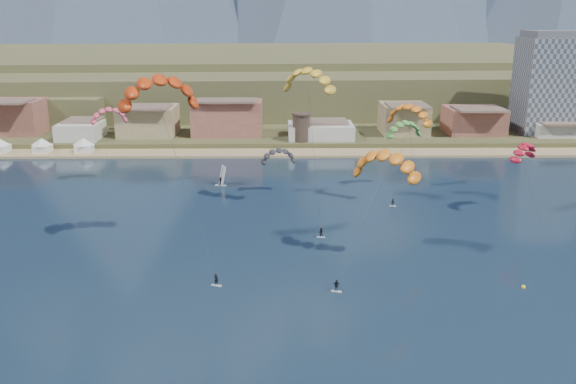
{
  "coord_description": "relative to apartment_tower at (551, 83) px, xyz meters",
  "views": [
    {
      "loc": [
        -1.17,
        -68.63,
        39.41
      ],
      "look_at": [
        0.0,
        32.0,
        10.0
      ],
      "focal_mm": 38.42,
      "sensor_mm": 36.0,
      "label": 1
    }
  ],
  "objects": [
    {
      "name": "beach_tents",
      "position": [
        -161.25,
        -22.0,
        -14.11
      ],
      "size": [
        43.4,
        6.4,
        5.0
      ],
      "color": "white",
      "rests_on": "ground"
    },
    {
      "name": "distant_kite_dark",
      "position": [
        -86.72,
        -63.35,
        -8.42
      ],
      "size": [
        8.65,
        6.29,
        12.9
      ],
      "color": "#262626",
      "rests_on": "ground"
    },
    {
      "name": "foothills",
      "position": [
        -62.61,
        104.47,
        -8.74
      ],
      "size": [
        940.0,
        210.0,
        18.0
      ],
      "color": "brown",
      "rests_on": "ground"
    },
    {
      "name": "ground",
      "position": [
        -85.0,
        -128.0,
        -17.82
      ],
      "size": [
        2400.0,
        2400.0,
        0.0
      ],
      "primitive_type": "plane",
      "color": "black",
      "rests_on": "ground"
    },
    {
      "name": "distant_kite_pink",
      "position": [
        -125.56,
        -56.01,
        -0.42
      ],
      "size": [
        9.29,
        7.31,
        20.19
      ],
      "color": "#262626",
      "rests_on": "ground"
    },
    {
      "name": "distant_kite_red",
      "position": [
        -38.45,
        -78.77,
        -4.13
      ],
      "size": [
        7.9,
        7.99,
        16.62
      ],
      "color": "#262626",
      "rests_on": "ground"
    },
    {
      "name": "town",
      "position": [
        -125.0,
        -6.0,
        -9.82
      ],
      "size": [
        400.0,
        24.0,
        12.0
      ],
      "color": "silver",
      "rests_on": "ground"
    },
    {
      "name": "kitesurfer_green",
      "position": [
        -58.49,
        -60.58,
        -3.07
      ],
      "size": [
        9.6,
        15.72,
        18.94
      ],
      "color": "silver",
      "rests_on": "ground"
    },
    {
      "name": "watchtower",
      "position": [
        -80.0,
        -14.0,
        -11.45
      ],
      "size": [
        5.82,
        5.82,
        8.6
      ],
      "color": "#47382D",
      "rests_on": "ground"
    },
    {
      "name": "distant_kite_orange",
      "position": [
        -60.26,
        -73.24,
        2.48
      ],
      "size": [
        10.32,
        9.09,
        23.27
      ],
      "color": "#262626",
      "rests_on": "ground"
    },
    {
      "name": "beach",
      "position": [
        -85.0,
        -22.0,
        -17.57
      ],
      "size": [
        2200.0,
        12.0,
        0.9
      ],
      "color": "tan",
      "rests_on": "ground"
    },
    {
      "name": "land",
      "position": [
        -85.0,
        432.0,
        -17.82
      ],
      "size": [
        2200.0,
        900.0,
        4.0
      ],
      "color": "brown",
      "rests_on": "ground"
    },
    {
      "name": "kitesurfer_orange",
      "position": [
        -69.63,
        -102.29,
        -0.75
      ],
      "size": [
        15.54,
        17.17,
        22.13
      ],
      "color": "silver",
      "rests_on": "ground"
    },
    {
      "name": "kitesurfer_yellow",
      "position": [
        -80.79,
        -76.92,
        9.69
      ],
      "size": [
        12.06,
        19.58,
        31.39
      ],
      "color": "silver",
      "rests_on": "ground"
    },
    {
      "name": "windsurfer",
      "position": [
        -100.31,
        -56.1,
        -16.31
      ],
      "size": [
        2.77,
        3.04,
        4.76
      ],
      "color": "silver",
      "rests_on": "ground"
    },
    {
      "name": "kitesurfer_red",
      "position": [
        -105.46,
        -98.48,
        10.3
      ],
      "size": [
        17.6,
        18.81,
        32.86
      ],
      "color": "silver",
      "rests_on": "ground"
    },
    {
      "name": "buoy",
      "position": [
        -50.11,
        -113.07,
        -17.71
      ],
      "size": [
        0.66,
        0.66,
        0.66
      ],
      "color": "yellow",
      "rests_on": "ground"
    },
    {
      "name": "apartment_tower",
      "position": [
        0.0,
        0.0,
        0.0
      ],
      "size": [
        20.0,
        16.0,
        32.0
      ],
      "color": "gray",
      "rests_on": "ground"
    }
  ]
}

